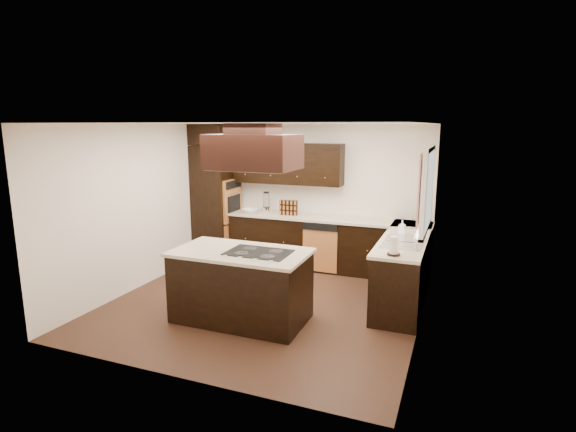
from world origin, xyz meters
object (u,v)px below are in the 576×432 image
(oven_column, at_px, (216,203))
(island, at_px, (241,287))
(range_hood, at_px, (254,152))
(spice_rack, at_px, (289,208))

(oven_column, xyz_separation_m, island, (1.71, -2.33, -0.62))
(oven_column, relative_size, island, 1.28)
(oven_column, xyz_separation_m, range_hood, (1.88, -2.25, 1.10))
(range_hood, bearing_deg, island, -154.60)
(range_hood, xyz_separation_m, spice_rack, (-0.44, 2.30, -1.11))
(range_hood, bearing_deg, oven_column, 129.74)
(island, distance_m, spice_rack, 2.47)
(oven_column, bearing_deg, island, -53.79)
(range_hood, relative_size, spice_rack, 3.34)
(spice_rack, bearing_deg, range_hood, -85.01)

